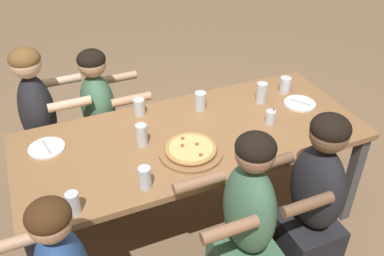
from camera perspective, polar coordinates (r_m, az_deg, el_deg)
ground_plane at (r=3.20m, az=0.00°, el=-12.14°), size 18.00×18.00×0.00m
dining_table at (r=2.73m, az=0.00°, el=-2.21°), size 2.18×0.92×0.77m
pizza_board_main at (r=2.51m, az=-0.15°, el=-2.96°), size 0.38×0.38×0.05m
empty_plate_a at (r=2.70m, az=-18.81°, el=-2.54°), size 0.22×0.22×0.02m
empty_plate_b at (r=3.07m, az=14.17°, el=3.20°), size 0.22×0.22×0.02m
cocktail_glass_blue at (r=2.81m, az=10.40°, el=1.37°), size 0.07×0.07×0.11m
drinking_glass_a at (r=2.22m, az=-15.57°, el=-9.59°), size 0.07×0.07×0.12m
drinking_glass_b at (r=3.17m, az=12.29°, el=5.51°), size 0.08×0.08×0.11m
drinking_glass_c at (r=3.01m, az=9.25°, el=4.65°), size 0.07×0.07×0.15m
drinking_glass_d at (r=2.87m, az=-7.02°, el=2.67°), size 0.07×0.07×0.11m
drinking_glass_e at (r=2.90m, az=1.11°, el=3.51°), size 0.08×0.08×0.13m
drinking_glass_f at (r=2.28m, az=-6.31°, el=-6.61°), size 0.07×0.07×0.13m
drinking_glass_g at (r=2.58m, az=-6.74°, el=-1.06°), size 0.07×0.07×0.14m
diner_near_center at (r=2.39m, az=7.20°, el=-13.83°), size 0.51×0.40×1.21m
diner_near_midright at (r=2.57m, az=15.62°, el=-10.62°), size 0.51×0.40×1.21m
diner_far_left at (r=3.21m, az=-19.19°, el=-0.77°), size 0.51×0.40×1.22m
diner_far_midleft at (r=3.26m, az=-11.96°, el=0.25°), size 0.51×0.40×1.14m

